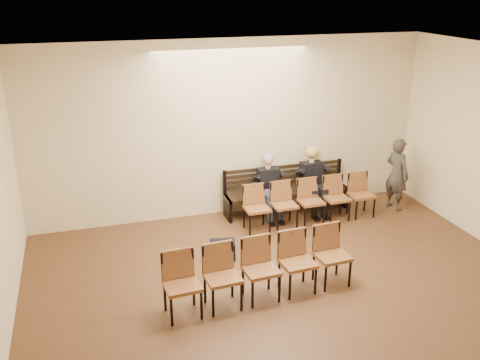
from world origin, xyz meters
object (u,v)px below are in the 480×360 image
(chair_row_front, at_px, (311,202))
(seated_man, at_px, (269,188))
(water_bottle, at_px, (325,188))
(passerby, at_px, (397,169))
(bench, at_px, (286,201))
(chair_row_back, at_px, (261,271))
(bag, at_px, (222,250))
(laptop, at_px, (272,192))
(seated_woman, at_px, (313,182))

(chair_row_front, bearing_deg, seated_man, 140.81)
(water_bottle, height_order, passerby, passerby)
(bench, relative_size, seated_man, 2.12)
(bench, distance_m, chair_row_back, 3.31)
(chair_row_front, xyz_separation_m, chair_row_back, (-1.81, -2.25, 0.03))
(seated_man, xyz_separation_m, bag, (-1.37, -1.43, -0.46))
(water_bottle, distance_m, chair_row_back, 3.39)
(bench, relative_size, chair_row_front, 0.97)
(laptop, relative_size, water_bottle, 1.55)
(seated_man, distance_m, water_bottle, 1.12)
(water_bottle, bearing_deg, passerby, -5.55)
(seated_man, distance_m, chair_row_back, 3.01)
(seated_woman, bearing_deg, laptop, -169.75)
(seated_woman, height_order, chair_row_back, seated_woman)
(laptop, bearing_deg, chair_row_back, -118.90)
(laptop, height_order, chair_row_back, chair_row_back)
(chair_row_back, bearing_deg, bench, 57.78)
(bag, distance_m, chair_row_front, 2.24)
(water_bottle, xyz_separation_m, chair_row_back, (-2.24, -2.55, -0.09))
(chair_row_front, height_order, chair_row_back, chair_row_back)
(seated_woman, bearing_deg, seated_man, 180.00)
(bag, height_order, chair_row_back, chair_row_back)
(bench, relative_size, chair_row_back, 0.90)
(bench, height_order, bag, bench)
(laptop, xyz_separation_m, chair_row_back, (-1.13, -2.61, -0.11))
(laptop, bearing_deg, passerby, -10.14)
(bench, bearing_deg, water_bottle, -28.02)
(water_bottle, bearing_deg, chair_row_back, -131.31)
(seated_man, distance_m, laptop, 0.18)
(bench, distance_m, laptop, 0.63)
(laptop, distance_m, chair_row_front, 0.78)
(bench, xyz_separation_m, passerby, (2.22, -0.51, 0.64))
(bag, bearing_deg, bench, 40.81)
(bag, bearing_deg, seated_man, 46.21)
(bench, relative_size, laptop, 7.27)
(seated_woman, bearing_deg, bag, -148.29)
(bag, relative_size, chair_row_front, 0.16)
(seated_woman, bearing_deg, bench, 166.95)
(seated_woman, distance_m, bag, 2.75)
(laptop, height_order, chair_row_front, chair_row_front)
(laptop, xyz_separation_m, passerby, (2.65, -0.22, 0.29))
(water_bottle, bearing_deg, seated_woman, 123.04)
(water_bottle, distance_m, bag, 2.76)
(passerby, bearing_deg, water_bottle, 66.89)
(laptop, relative_size, bag, 0.84)
(water_bottle, distance_m, passerby, 1.58)
(seated_woman, height_order, water_bottle, seated_woman)
(bag, bearing_deg, chair_row_front, 23.74)
(bench, distance_m, chair_row_front, 0.73)
(passerby, bearing_deg, chair_row_front, 76.56)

